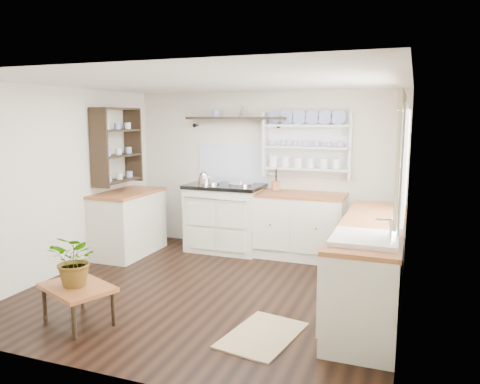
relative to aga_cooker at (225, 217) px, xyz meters
The scene contains 19 objects.
floor 1.72m from the aga_cooker, 72.80° to the right, with size 4.00×3.80×0.01m, color black.
wall_back 0.88m from the aga_cooker, 34.20° to the left, with size 4.00×0.02×2.30m, color beige.
wall_right 3.01m from the aga_cooker, 32.27° to the right, with size 0.02×3.80×2.30m, color beige.
wall_left 2.28m from the aga_cooker, 133.96° to the right, with size 0.02×3.80×2.30m, color beige.
ceiling 2.44m from the aga_cooker, 72.80° to the right, with size 4.00×3.80×0.01m, color white.
window 3.01m from the aga_cooker, 30.24° to the right, with size 0.08×1.55×1.22m.
aga_cooker is the anchor object (origin of this frame).
back_cabinets 1.09m from the aga_cooker, ahead, with size 1.27×0.63×0.90m.
right_cabinets 2.63m from the aga_cooker, 33.91° to the right, with size 0.62×2.43×0.90m.
belfast_sink 3.13m from the aga_cooker, 45.43° to the right, with size 0.55×0.60×0.45m.
left_cabinets 1.39m from the aga_cooker, 151.12° to the right, with size 0.62×1.13×0.90m.
plate_rack 1.58m from the aga_cooker, 14.50° to the left, with size 1.20×0.22×0.90m.
high_shelf 1.43m from the aga_cooker, 67.48° to the left, with size 1.50×0.29×0.16m.
left_shelving 1.84m from the aga_cooker, 153.68° to the right, with size 0.28×0.80×1.05m, color black.
kettle 0.63m from the aga_cooker, 156.85° to the right, with size 0.19×0.19×0.23m, color silver, non-canonical shape.
utensil_crock 0.87m from the aga_cooker, ahead, with size 0.11×0.11×0.13m, color #AB623E.
center_table 2.82m from the aga_cooker, 97.39° to the right, with size 0.82×0.72×0.37m.
potted_plant 2.82m from the aga_cooker, 97.39° to the right, with size 0.45×0.39×0.50m, color #3F7233.
floor_rug 2.84m from the aga_cooker, 61.04° to the right, with size 0.55×0.85×0.02m, color #9C7B5A.
Camera 1 is at (2.05, -4.62, 1.93)m, focal length 35.00 mm.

